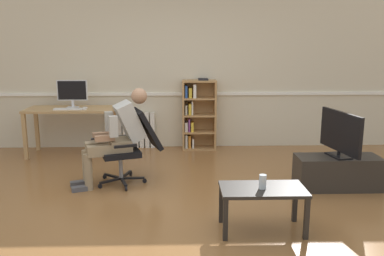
# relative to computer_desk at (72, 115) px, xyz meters

# --- Properties ---
(ground_plane) EXTENTS (18.00, 18.00, 0.00)m
(ground_plane) POSITION_rel_computer_desk_xyz_m (1.73, -2.15, -0.65)
(ground_plane) COLOR brown
(back_wall) EXTENTS (12.00, 0.13, 2.70)m
(back_wall) POSITION_rel_computer_desk_xyz_m (1.73, 0.50, 0.70)
(back_wall) COLOR beige
(back_wall) RESTS_ON ground_plane
(computer_desk) EXTENTS (1.39, 0.61, 0.76)m
(computer_desk) POSITION_rel_computer_desk_xyz_m (0.00, 0.00, 0.00)
(computer_desk) COLOR tan
(computer_desk) RESTS_ON ground_plane
(imac_monitor) EXTENTS (0.48, 0.14, 0.44)m
(imac_monitor) POSITION_rel_computer_desk_xyz_m (0.02, 0.08, 0.36)
(imac_monitor) COLOR silver
(imac_monitor) RESTS_ON computer_desk
(keyboard) EXTENTS (0.44, 0.12, 0.02)m
(keyboard) POSITION_rel_computer_desk_xyz_m (-0.00, -0.14, 0.11)
(keyboard) COLOR white
(keyboard) RESTS_ON computer_desk
(computer_mouse) EXTENTS (0.06, 0.10, 0.03)m
(computer_mouse) POSITION_rel_computer_desk_xyz_m (0.25, -0.12, 0.12)
(computer_mouse) COLOR white
(computer_mouse) RESTS_ON computer_desk
(bookshelf) EXTENTS (0.56, 0.29, 1.19)m
(bookshelf) POSITION_rel_computer_desk_xyz_m (2.02, 0.29, -0.06)
(bookshelf) COLOR #AD7F4C
(bookshelf) RESTS_ON ground_plane
(radiator) EXTENTS (0.83, 0.08, 0.61)m
(radiator) POSITION_rel_computer_desk_xyz_m (0.88, 0.39, -0.35)
(radiator) COLOR white
(radiator) RESTS_ON ground_plane
(office_chair) EXTENTS (0.85, 0.69, 0.95)m
(office_chair) POSITION_rel_computer_desk_xyz_m (1.12, -1.36, -0.13)
(office_chair) COLOR black
(office_chair) RESTS_ON ground_plane
(person_seated) EXTENTS (1.00, 0.61, 1.22)m
(person_seated) POSITION_rel_computer_desk_xyz_m (0.94, -1.42, -0.00)
(person_seated) COLOR #937F60
(person_seated) RESTS_ON ground_plane
(tv_stand) EXTENTS (1.02, 0.40, 0.41)m
(tv_stand) POSITION_rel_computer_desk_xyz_m (3.68, -1.67, -0.45)
(tv_stand) COLOR #2D2823
(tv_stand) RESTS_ON ground_plane
(tv_screen) EXTENTS (0.26, 0.82, 0.56)m
(tv_screen) POSITION_rel_computer_desk_xyz_m (3.68, -1.67, 0.05)
(tv_screen) COLOR black
(tv_screen) RESTS_ON tv_stand
(coffee_table) EXTENTS (0.81, 0.44, 0.43)m
(coffee_table) POSITION_rel_computer_desk_xyz_m (2.51, -2.79, -0.28)
(coffee_table) COLOR black
(coffee_table) RESTS_ON ground_plane
(drinking_glass) EXTENTS (0.07, 0.07, 0.14)m
(drinking_glass) POSITION_rel_computer_desk_xyz_m (2.51, -2.81, -0.15)
(drinking_glass) COLOR silver
(drinking_glass) RESTS_ON coffee_table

